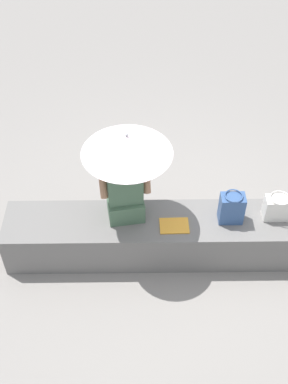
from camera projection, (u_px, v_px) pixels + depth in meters
name	position (u px, v px, depth m)	size (l,w,h in m)	color
ground_plane	(161.00, 251.00, 5.07)	(14.00, 14.00, 0.00)	gray
stone_bench	(162.00, 236.00, 4.90)	(3.09, 0.56, 0.48)	slate
person_seated	(125.00, 186.00, 4.51)	(0.49, 0.33, 0.90)	#47664C
parasol	(127.00, 144.00, 4.15)	(0.80, 0.80, 1.01)	#B7B7BC
handbag_black	(278.00, 207.00, 4.67)	(0.26, 0.19, 0.27)	silver
tote_bag_canvas	(232.00, 208.00, 4.62)	(0.23, 0.17, 0.34)	#335184
magazine	(174.00, 226.00, 4.67)	(0.28, 0.20, 0.01)	gold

